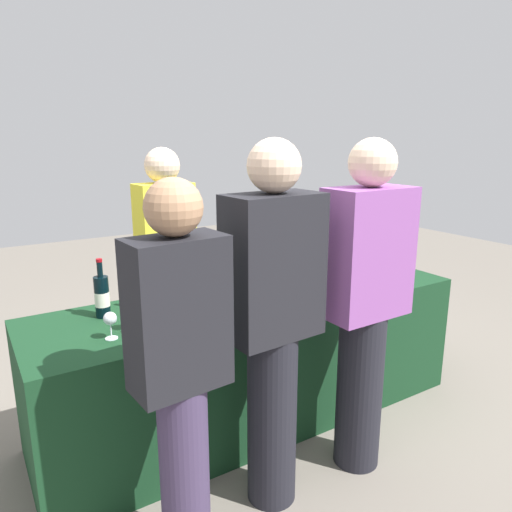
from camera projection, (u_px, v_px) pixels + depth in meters
The scene contains 19 objects.
ground_plane at pixel (256, 414), 2.98m from camera, with size 12.00×12.00×0.00m, color slate.
tasting_table at pixel (256, 357), 2.89m from camera, with size 2.58×0.76×0.77m, color #14381E.
wine_bottle_0 at pixel (102, 296), 2.47m from camera, with size 0.08×0.08×0.31m.
wine_bottle_1 at pixel (152, 291), 2.55m from camera, with size 0.07×0.07×0.32m.
wine_bottle_2 at pixel (208, 280), 2.75m from camera, with size 0.07×0.07×0.30m.
wine_bottle_3 at pixel (218, 276), 2.85m from camera, with size 0.08×0.08×0.30m.
wine_bottle_4 at pixel (263, 270), 2.92m from camera, with size 0.08×0.08×0.33m.
wine_bottle_5 at pixel (349, 256), 3.32m from camera, with size 0.07×0.07×0.30m.
wine_bottle_6 at pixel (374, 254), 3.35m from camera, with size 0.07×0.07×0.32m.
wine_glass_0 at pixel (110, 320), 2.20m from camera, with size 0.06×0.06×0.13m.
wine_glass_1 at pixel (131, 312), 2.30m from camera, with size 0.07×0.07×0.14m.
wine_glass_2 at pixel (174, 304), 2.40m from camera, with size 0.07×0.07×0.14m.
wine_glass_3 at pixel (259, 292), 2.57m from camera, with size 0.07×0.07×0.14m.
wine_glass_4 at pixel (341, 274), 2.92m from camera, with size 0.07×0.07×0.14m.
wine_glass_5 at pixel (380, 268), 3.08m from camera, with size 0.07×0.07×0.13m.
server_pouring at pixel (167, 263), 3.06m from camera, with size 0.36×0.22×1.62m.
guest_0 at pixel (180, 366), 1.78m from camera, with size 0.37×0.23×1.55m.
guest_1 at pixel (273, 319), 2.09m from camera, with size 0.43×0.25×1.68m.
guest_2 at pixel (365, 300), 2.34m from camera, with size 0.43×0.24×1.68m.
Camera 1 is at (-1.41, -2.25, 1.68)m, focal length 33.45 mm.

